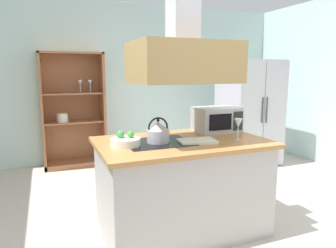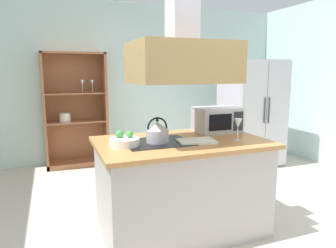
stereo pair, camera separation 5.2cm
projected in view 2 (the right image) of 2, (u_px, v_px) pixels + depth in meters
ground_plane at (201, 236)px, 2.92m from camera, size 7.80×7.80×0.00m
wall_back at (125, 82)px, 5.45m from camera, size 6.00×0.12×2.70m
kitchen_island at (181, 186)px, 2.97m from camera, size 1.58×0.99×0.90m
range_hood at (182, 49)px, 2.75m from camera, size 0.90×0.70×1.26m
refrigerator at (251, 113)px, 5.11m from camera, size 0.90×0.78×1.72m
dish_cabinet at (76, 116)px, 5.02m from camera, size 0.98×0.40×1.83m
kettle at (157, 132)px, 2.79m from camera, size 0.21×0.21×0.23m
cutting_board at (196, 141)px, 2.83m from camera, size 0.37×0.29×0.02m
microwave at (217, 120)px, 3.30m from camera, size 0.46×0.35×0.26m
wine_glass_on_counter at (238, 124)px, 2.87m from camera, size 0.08×0.08×0.21m
fruit_bowl at (124, 141)px, 2.67m from camera, size 0.26×0.26×0.14m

